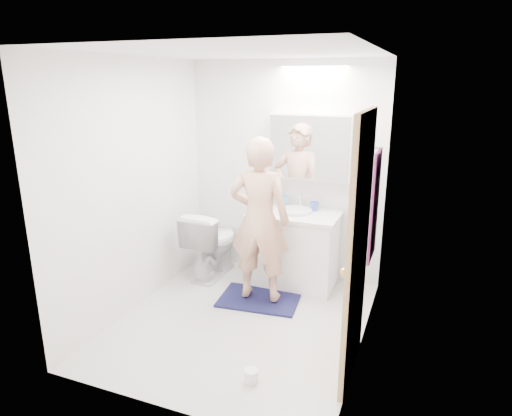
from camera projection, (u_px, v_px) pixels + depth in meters
The scene contains 23 objects.
floor at pixel (241, 321), 4.22m from camera, with size 2.50×2.50×0.00m, color silver.
ceiling at pixel (239, 52), 3.55m from camera, with size 2.50×2.50×0.00m, color white.
wall_back at pixel (285, 171), 5.00m from camera, with size 2.50×2.50×0.00m, color white.
wall_front at pixel (159, 247), 2.77m from camera, with size 2.50×2.50×0.00m, color white.
wall_left at pixel (134, 187), 4.27m from camera, with size 2.50×2.50×0.00m, color white.
wall_right at pixel (369, 212), 3.50m from camera, with size 2.50×2.50×0.00m, color white.
vanity_cabinet at pixel (294, 250), 4.90m from camera, with size 0.90×0.55×0.78m, color white.
countertop at pixel (294, 215), 4.78m from camera, with size 0.95×0.58×0.04m, color white.
sink_basin at pixel (295, 211), 4.80m from camera, with size 0.36×0.36×0.03m, color silver.
faucet at pixel (300, 201), 4.95m from camera, with size 0.02×0.02×0.16m, color white.
medicine_cabinet at pixel (310, 147), 4.74m from camera, with size 0.88×0.14×0.70m, color white.
mirror_panel at pixel (308, 148), 4.68m from camera, with size 0.84×0.01×0.66m, color silver.
toilet at pixel (212, 243), 5.12m from camera, with size 0.44×0.77×0.78m, color white.
bath_rug at pixel (259, 299), 4.62m from camera, with size 0.80×0.55×0.02m, color #1A1543.
person at pixel (259, 220), 4.38m from camera, with size 0.60×0.39×1.64m, color #DAA183.
door at pixel (358, 251), 3.25m from camera, with size 0.04×0.80×2.00m, color tan.
door_knob at pixel (344, 272), 3.01m from camera, with size 0.06×0.06×0.06m, color gold.
towel at pixel (375, 206), 4.02m from camera, with size 0.02×0.42×1.00m, color black.
towel_hook at pixel (378, 148), 3.88m from camera, with size 0.02×0.02×0.07m, color silver.
soap_bottle_a at pixel (270, 197), 5.00m from camera, with size 0.09×0.09×0.22m, color #C4B87F.
soap_bottle_b at pixel (283, 199), 4.98m from camera, with size 0.08×0.08×0.18m, color #5D9CC7.
toothbrush_cup at pixel (314, 206), 4.85m from camera, with size 0.10×0.10×0.09m, color #4462CE.
toilet_paper_roll at pixel (251, 376), 3.37m from camera, with size 0.11×0.11×0.10m, color white.
Camera 1 is at (1.51, -3.44, 2.20)m, focal length 31.49 mm.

